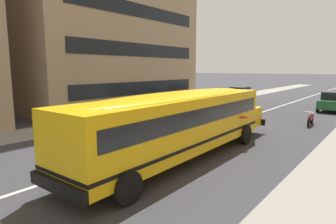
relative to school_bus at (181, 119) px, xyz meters
name	(u,v)px	position (x,y,z in m)	size (l,w,h in m)	color
ground_plane	(158,146)	(0.73, 1.86, -1.59)	(400.00, 400.00, 0.00)	#38383D
sidewalk_far	(68,127)	(0.73, 9.16, -1.58)	(120.00, 3.00, 0.01)	gray
lane_centreline	(158,146)	(0.73, 1.86, -1.59)	(110.00, 0.16, 0.01)	silver
school_bus	(181,119)	(0.00, 0.00, 0.00)	(11.98, 2.84, 2.67)	yellow
parked_car_green_past_driveway	(333,101)	(18.31, -2.60, -0.74)	(3.94, 1.96, 1.64)	#236038
parked_car_maroon_far_corner	(210,99)	(13.79, 6.65, -0.74)	(3.92, 1.93, 1.64)	maroon
parked_car_red_by_entrance	(240,94)	(19.89, 6.43, -0.74)	(3.99, 2.05, 1.64)	maroon
motorcycle_near_kerb	(311,119)	(10.53, -2.53, -1.16)	(2.00, 0.56, 0.94)	black
apartment_block_far_centre	(91,3)	(8.97, 17.20, 8.26)	(17.10, 13.13, 19.70)	tan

